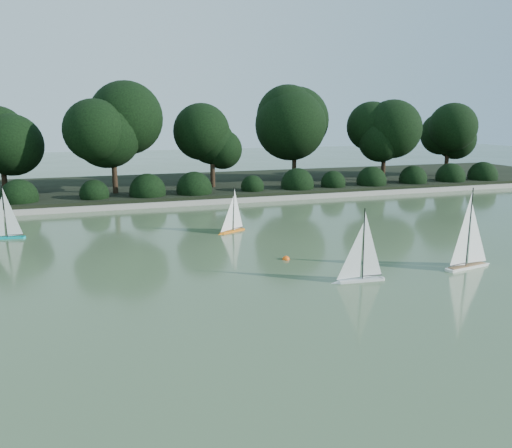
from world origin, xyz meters
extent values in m
plane|color=#3D5030|center=(0.00, 0.00, 0.00)|extent=(80.00, 80.00, 0.00)
cube|color=gray|center=(0.00, 9.00, 0.09)|extent=(40.00, 0.35, 0.18)
cube|color=black|center=(0.00, 13.00, 0.15)|extent=(40.00, 8.00, 0.30)
cylinder|color=black|center=(-7.00, 11.80, 0.68)|extent=(0.20, 0.20, 1.37)
sphere|color=black|center=(-7.00, 11.80, 2.38)|extent=(2.24, 2.24, 2.24)
cylinder|color=black|center=(-3.00, 10.90, 0.83)|extent=(0.20, 0.20, 1.66)
sphere|color=black|center=(-3.00, 10.90, 2.85)|extent=(2.66, 2.66, 2.66)
cylinder|color=black|center=(1.00, 11.40, 0.63)|extent=(0.20, 0.20, 1.26)
sphere|color=black|center=(1.00, 11.40, 2.21)|extent=(2.10, 2.10, 2.10)
cylinder|color=black|center=(5.00, 12.10, 0.86)|extent=(0.20, 0.20, 1.73)
sphere|color=black|center=(5.00, 12.10, 2.99)|extent=(2.80, 2.80, 2.80)
cylinder|color=black|center=(9.00, 11.00, 0.74)|extent=(0.20, 0.20, 1.48)
sphere|color=black|center=(9.00, 11.00, 2.61)|extent=(2.52, 2.52, 2.52)
cylinder|color=black|center=(13.00, 11.60, 0.70)|extent=(0.20, 0.20, 1.40)
sphere|color=black|center=(13.00, 11.60, 2.41)|extent=(2.24, 2.24, 2.24)
sphere|color=black|center=(-6.00, 9.90, 0.45)|extent=(1.10, 1.10, 1.10)
sphere|color=black|center=(-4.00, 9.90, 0.45)|extent=(1.10, 1.10, 1.10)
sphere|color=black|center=(-2.00, 9.90, 0.45)|extent=(1.10, 1.10, 1.10)
sphere|color=black|center=(0.00, 9.90, 0.45)|extent=(1.10, 1.10, 1.10)
sphere|color=black|center=(2.00, 9.90, 0.45)|extent=(1.10, 1.10, 1.10)
sphere|color=black|center=(4.00, 9.90, 0.45)|extent=(1.10, 1.10, 1.10)
sphere|color=black|center=(6.00, 9.90, 0.45)|extent=(1.10, 1.10, 1.10)
sphere|color=black|center=(8.00, 9.90, 0.45)|extent=(1.10, 1.10, 1.10)
sphere|color=black|center=(10.00, 9.90, 0.45)|extent=(1.10, 1.10, 1.10)
sphere|color=black|center=(12.00, 9.90, 0.45)|extent=(1.10, 1.10, 1.10)
sphere|color=black|center=(14.00, 9.90, 0.45)|extent=(1.10, 1.10, 1.10)
cube|color=silver|center=(1.13, -0.67, 0.05)|extent=(0.94, 0.27, 0.09)
cone|color=silver|center=(0.59, -0.62, 0.05)|extent=(0.20, 0.20, 0.19)
cylinder|color=silver|center=(1.59, -0.71, 0.05)|extent=(0.12, 0.12, 0.09)
cylinder|color=black|center=(1.17, -0.67, 0.81)|extent=(0.02, 0.02, 1.44)
cylinder|color=black|center=(1.38, -0.69, 0.15)|extent=(0.43, 0.05, 0.01)
cube|color=silver|center=(3.80, -0.61, 0.06)|extent=(1.13, 0.41, 0.11)
cone|color=silver|center=(4.43, -0.50, 0.06)|extent=(0.26, 0.26, 0.22)
cylinder|color=silver|center=(3.26, -0.70, 0.06)|extent=(0.15, 0.15, 0.11)
cube|color=olive|center=(3.80, -0.61, 0.12)|extent=(1.03, 0.34, 0.01)
cylinder|color=black|center=(3.75, -0.62, 0.97)|extent=(0.03, 0.03, 1.71)
cylinder|color=black|center=(3.51, -0.66, 0.18)|extent=(0.50, 0.10, 0.02)
cube|color=orange|center=(-0.13, 4.33, 0.04)|extent=(0.80, 0.52, 0.08)
cone|color=orange|center=(-0.55, 4.11, 0.04)|extent=(0.22, 0.22, 0.16)
cylinder|color=orange|center=(0.23, 4.51, 0.04)|extent=(0.13, 0.13, 0.08)
cylinder|color=black|center=(-0.10, 4.35, 0.71)|extent=(0.02, 0.02, 1.26)
cylinder|color=black|center=(0.06, 4.43, 0.13)|extent=(0.34, 0.18, 0.01)
cube|color=#099A9C|center=(-6.17, 5.48, 0.05)|extent=(0.92, 0.31, 0.09)
cylinder|color=#099A9C|center=(-5.72, 5.41, 0.05)|extent=(0.12, 0.12, 0.09)
cylinder|color=black|center=(-6.12, 5.47, 0.79)|extent=(0.02, 0.02, 1.41)
cylinder|color=black|center=(-5.92, 5.44, 0.15)|extent=(0.42, 0.07, 0.01)
sphere|color=#FF550D|center=(0.29, 1.24, 0.00)|extent=(0.17, 0.17, 0.17)
camera|label=1|loc=(-3.86, -9.06, 3.25)|focal=35.00mm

